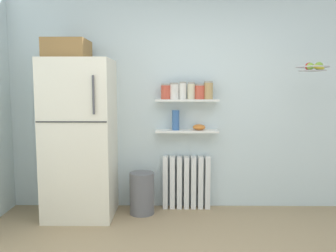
{
  "coord_description": "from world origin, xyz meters",
  "views": [
    {
      "loc": [
        -0.24,
        -2.29,
        1.49
      ],
      "look_at": [
        -0.28,
        1.6,
        1.05
      ],
      "focal_mm": 37.76,
      "sensor_mm": 36.0,
      "label": 1
    }
  ],
  "objects": [
    {
      "name": "back_wall",
      "position": [
        0.0,
        2.05,
        1.3
      ],
      "size": [
        7.04,
        0.1,
        2.6
      ],
      "primitive_type": "cube",
      "color": "silver",
      "rests_on": "ground_plane"
    },
    {
      "name": "refrigerator",
      "position": [
        -1.28,
        1.67,
        0.94
      ],
      "size": [
        0.75,
        0.69,
        2.0
      ],
      "color": "silver",
      "rests_on": "ground_plane"
    },
    {
      "name": "radiator",
      "position": [
        -0.06,
        1.92,
        0.32
      ],
      "size": [
        0.58,
        0.12,
        0.64
      ],
      "color": "white",
      "rests_on": "ground_plane"
    },
    {
      "name": "wall_shelf_lower",
      "position": [
        -0.06,
        1.89,
        0.96
      ],
      "size": [
        0.74,
        0.22,
        0.02
      ],
      "primitive_type": "cube",
      "color": "white"
    },
    {
      "name": "wall_shelf_upper",
      "position": [
        -0.06,
        1.89,
        1.32
      ],
      "size": [
        0.74,
        0.22,
        0.02
      ],
      "primitive_type": "cube",
      "color": "white"
    },
    {
      "name": "storage_jar_0",
      "position": [
        -0.31,
        1.89,
        1.43
      ],
      "size": [
        0.11,
        0.11,
        0.18
      ],
      "color": "#C64C38",
      "rests_on": "wall_shelf_upper"
    },
    {
      "name": "storage_jar_1",
      "position": [
        -0.21,
        1.89,
        1.43
      ],
      "size": [
        0.11,
        0.11,
        0.19
      ],
      "color": "silver",
      "rests_on": "wall_shelf_upper"
    },
    {
      "name": "storage_jar_2",
      "position": [
        -0.11,
        1.89,
        1.44
      ],
      "size": [
        0.09,
        0.09,
        0.21
      ],
      "color": "silver",
      "rests_on": "wall_shelf_upper"
    },
    {
      "name": "storage_jar_3",
      "position": [
        -0.01,
        1.89,
        1.44
      ],
      "size": [
        0.09,
        0.09,
        0.2
      ],
      "color": "beige",
      "rests_on": "wall_shelf_upper"
    },
    {
      "name": "storage_jar_4",
      "position": [
        0.09,
        1.89,
        1.43
      ],
      "size": [
        0.12,
        0.12,
        0.18
      ],
      "color": "#C64C38",
      "rests_on": "wall_shelf_upper"
    },
    {
      "name": "storage_jar_5",
      "position": [
        0.19,
        1.89,
        1.44
      ],
      "size": [
        0.11,
        0.11,
        0.21
      ],
      "color": "tan",
      "rests_on": "wall_shelf_upper"
    },
    {
      "name": "vase",
      "position": [
        -0.19,
        1.89,
        1.09
      ],
      "size": [
        0.09,
        0.09,
        0.24
      ],
      "primitive_type": "cylinder",
      "color": "#38609E",
      "rests_on": "wall_shelf_lower"
    },
    {
      "name": "shelf_bowl",
      "position": [
        0.09,
        1.89,
        1.0
      ],
      "size": [
        0.15,
        0.15,
        0.07
      ],
      "primitive_type": "ellipsoid",
      "color": "orange",
      "rests_on": "wall_shelf_lower"
    },
    {
      "name": "trash_bin",
      "position": [
        -0.59,
        1.72,
        0.24
      ],
      "size": [
        0.29,
        0.29,
        0.49
      ],
      "primitive_type": "cylinder",
      "color": "slate",
      "rests_on": "ground_plane"
    },
    {
      "name": "hanging_fruit_basket",
      "position": [
        1.26,
        1.51,
        1.69
      ],
      "size": [
        0.34,
        0.34,
        0.1
      ],
      "color": "#B2B2B7"
    }
  ]
}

